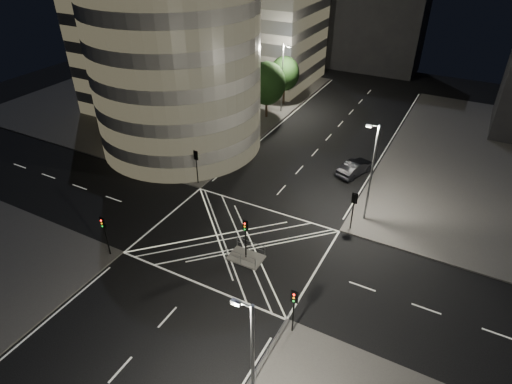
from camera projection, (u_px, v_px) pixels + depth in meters
The scene contains 24 objects.
ground at pixel (235, 242), 39.44m from camera, with size 120.00×120.00×0.00m, color black.
sidewalk_far_left at pixel (167, 96), 70.82m from camera, with size 42.00×42.00×0.15m, color #53504E.
central_island at pixel (246, 258), 37.50m from camera, with size 3.00×2.00×0.15m, color slate.
office_tower_curved at pixel (167, 33), 54.59m from camera, with size 30.00×29.00×27.20m.
office_block_rear at pixel (247, 13), 73.11m from camera, with size 24.00×16.00×22.00m, color gray.
building_far_end at pixel (374, 20), 78.99m from camera, with size 18.00×8.00×18.00m, color black.
tree_a at pixel (194, 134), 47.65m from camera, with size 3.75×3.75×6.79m.
tree_b at pixel (222, 110), 51.71m from camera, with size 5.00×5.00×8.18m.
tree_c at pixel (246, 105), 56.87m from camera, with size 3.65×3.65×6.09m.
tree_d at pixel (267, 83), 60.71m from camera, with size 5.36×5.36×8.14m.
tree_e at pixel (285, 74), 65.29m from camera, with size 4.54×4.54×7.42m.
traffic_signal_fl at pixel (196, 161), 46.36m from camera, with size 0.55×0.22×4.00m.
traffic_signal_nl at pixel (104, 229), 36.31m from camera, with size 0.55×0.22×4.00m.
traffic_signal_fr at pixel (354, 204), 39.40m from camera, with size 0.55×0.22×4.00m.
traffic_signal_nr at pixel (294, 304), 29.35m from camera, with size 0.55×0.22×4.00m.
traffic_signal_island at pixel (246, 232), 35.96m from camera, with size 0.55×0.22×4.00m.
street_lamp_left_near at pixel (216, 120), 49.02m from camera, with size 1.25×0.25×10.00m.
street_lamp_left_far at pixel (283, 76), 62.33m from camera, with size 1.25×0.25×10.00m.
street_lamp_right_far at pixel (371, 171), 39.35m from camera, with size 1.25×0.25×10.00m.
street_lamp_right_near at pixel (252, 366), 22.35m from camera, with size 1.25×0.25×10.00m.
railing_near_right at pixel (250, 383), 26.80m from camera, with size 0.06×11.70×1.10m, color slate.
railing_island_south at pixel (241, 258), 36.50m from camera, with size 2.80×0.06×1.10m, color slate.
railing_island_north at pixel (251, 246), 37.83m from camera, with size 2.80×0.06×1.10m, color slate.
sedan at pixel (355, 168), 49.26m from camera, with size 1.80×5.15×1.70m, color black.
Camera 1 is at (16.12, -26.03, 25.36)m, focal length 30.00 mm.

